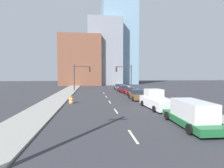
{
  "coord_description": "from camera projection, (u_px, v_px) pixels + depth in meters",
  "views": [
    {
      "loc": [
        -2.52,
        -2.18,
        3.8
      ],
      "look_at": [
        0.87,
        26.06,
        2.2
      ],
      "focal_mm": 28.0,
      "sensor_mm": 36.0,
      "label": 1
    }
  ],
  "objects": [
    {
      "name": "sidewalk_left",
      "position": [
        72.0,
        88.0,
        47.08
      ],
      "size": [
        3.39,
        91.42,
        0.14
      ],
      "color": "gray",
      "rests_on": "ground"
    },
    {
      "name": "sidewalk_right",
      "position": [
        128.0,
        88.0,
        48.89
      ],
      "size": [
        3.39,
        91.42,
        0.14
      ],
      "color": "gray",
      "rests_on": "ground"
    },
    {
      "name": "lane_stripe_at_8m",
      "position": [
        133.0,
        136.0,
        10.68
      ],
      "size": [
        0.16,
        2.4,
        0.01
      ],
      "primitive_type": "cube",
      "color": "beige",
      "rests_on": "ground"
    },
    {
      "name": "lane_stripe_at_15m",
      "position": [
        116.0,
        111.0,
        18.0
      ],
      "size": [
        0.16,
        2.4,
        0.01
      ],
      "primitive_type": "cube",
      "color": "beige",
      "rests_on": "ground"
    },
    {
      "name": "lane_stripe_at_21m",
      "position": [
        110.0,
        102.0,
        23.84
      ],
      "size": [
        0.16,
        2.4,
        0.01
      ],
      "primitive_type": "cube",
      "color": "beige",
      "rests_on": "ground"
    },
    {
      "name": "lane_stripe_at_27m",
      "position": [
        106.0,
        97.0,
        29.57
      ],
      "size": [
        0.16,
        2.4,
        0.01
      ],
      "primitive_type": "cube",
      "color": "beige",
      "rests_on": "ground"
    },
    {
      "name": "lane_stripe_at_33m",
      "position": [
        104.0,
        93.0,
        35.04
      ],
      "size": [
        0.16,
        2.4,
        0.01
      ],
      "primitive_type": "cube",
      "color": "beige",
      "rests_on": "ground"
    },
    {
      "name": "building_brick_left",
      "position": [
        81.0,
        61.0,
        63.87
      ],
      "size": [
        14.0,
        16.0,
        17.0
      ],
      "color": "brown",
      "rests_on": "ground"
    },
    {
      "name": "building_office_center",
      "position": [
        104.0,
        54.0,
        68.67
      ],
      "size": [
        12.0,
        20.0,
        23.44
      ],
      "color": "gray",
      "rests_on": "ground"
    },
    {
      "name": "building_glass_right",
      "position": [
        117.0,
        43.0,
        73.08
      ],
      "size": [
        13.0,
        20.0,
        33.48
      ],
      "color": "#7A9EB7",
      "rests_on": "ground"
    },
    {
      "name": "traffic_signal_left",
      "position": [
        79.0,
        74.0,
        39.68
      ],
      "size": [
        3.82,
        0.35,
        5.96
      ],
      "color": "#38383D",
      "rests_on": "ground"
    },
    {
      "name": "traffic_signal_right",
      "position": [
        127.0,
        74.0,
        41.0
      ],
      "size": [
        3.82,
        0.35,
        5.96
      ],
      "color": "#38383D",
      "rests_on": "ground"
    },
    {
      "name": "traffic_barrel",
      "position": [
        71.0,
        100.0,
        22.64
      ],
      "size": [
        0.56,
        0.56,
        0.95
      ],
      "color": "orange",
      "rests_on": "ground"
    },
    {
      "name": "box_truck_green",
      "position": [
        192.0,
        114.0,
        12.61
      ],
      "size": [
        2.44,
        5.88,
        1.9
      ],
      "rotation": [
        0.0,
        0.0,
        -0.04
      ],
      "color": "#1E6033",
      "rests_on": "ground"
    },
    {
      "name": "pickup_truck_white",
      "position": [
        156.0,
        101.0,
        19.51
      ],
      "size": [
        2.51,
        5.8,
        2.08
      ],
      "rotation": [
        0.0,
        0.0,
        0.05
      ],
      "color": "silver",
      "rests_on": "ground"
    },
    {
      "name": "sedan_brown",
      "position": [
        137.0,
        95.0,
        26.19
      ],
      "size": [
        2.3,
        4.49,
        1.52
      ],
      "rotation": [
        0.0,
        0.0,
        -0.03
      ],
      "color": "brown",
      "rests_on": "ground"
    },
    {
      "name": "sedan_red",
      "position": [
        131.0,
        92.0,
        31.77
      ],
      "size": [
        2.13,
        4.55,
        1.4
      ],
      "rotation": [
        0.0,
        0.0,
        0.03
      ],
      "color": "red",
      "rests_on": "ground"
    },
    {
      "name": "sedan_maroon",
      "position": [
        123.0,
        89.0,
        37.26
      ],
      "size": [
        2.1,
        4.47,
        1.37
      ],
      "rotation": [
        0.0,
        0.0,
        0.01
      ],
      "color": "maroon",
      "rests_on": "ground"
    },
    {
      "name": "sedan_gray",
      "position": [
        119.0,
        87.0,
        43.02
      ],
      "size": [
        2.12,
        4.72,
        1.37
      ],
      "rotation": [
        0.0,
        0.0,
        0.0
      ],
      "color": "slate",
      "rests_on": "ground"
    }
  ]
}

